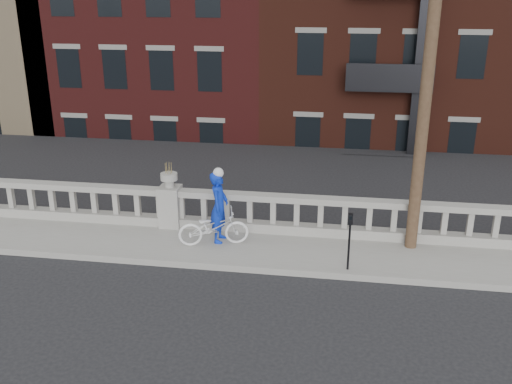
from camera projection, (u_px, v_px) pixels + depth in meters
ground at (116, 308)px, 11.65m from camera, size 120.00×120.00×0.00m
sidewalk at (161, 243)px, 14.41m from camera, size 32.00×2.20×0.15m
balustrade at (171, 208)px, 15.10m from camera, size 28.00×0.34×1.03m
planter_pedestal at (170, 202)px, 15.03m from camera, size 0.55×0.55×1.76m
lower_level at (278, 53)px, 32.07m from camera, size 80.00×44.00×20.80m
utility_pole at (432, 33)px, 12.30m from camera, size 1.60×0.28×10.00m
parking_meter_c at (350, 235)px, 12.63m from camera, size 0.10×0.09×1.36m
bicycle at (213, 227)px, 14.01m from camera, size 1.83×1.07×0.91m
cyclist at (219, 207)px, 14.06m from camera, size 0.46×0.68×1.81m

